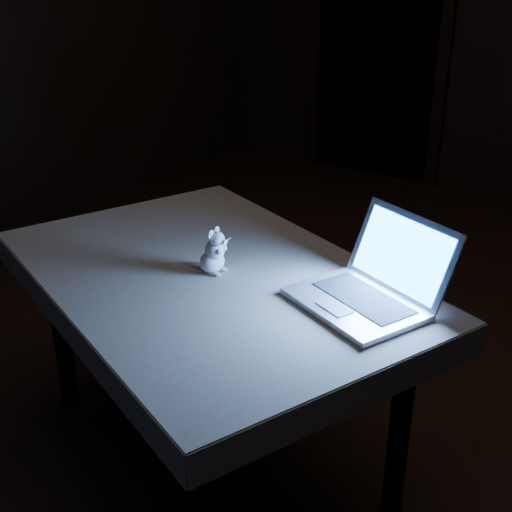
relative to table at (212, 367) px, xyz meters
The scene contains 6 objects.
floor 0.70m from the table, 77.30° to the left, with size 5.00×5.00×0.00m, color black.
doorway 3.33m from the table, 107.29° to the left, with size 1.06×0.36×2.13m, color black, non-canonical shape.
table is the anchor object (origin of this frame).
tablecloth 0.31m from the table, 16.90° to the left, with size 1.33×0.89×0.09m, color beige, non-canonical shape.
laptop 0.65m from the table, ahead, with size 0.35×0.31×0.24m, color silver, non-canonical shape.
plush_mouse 0.41m from the table, 44.05° to the left, with size 0.10×0.10×0.14m, color white, non-canonical shape.
Camera 1 is at (1.04, -2.02, 1.57)m, focal length 48.00 mm.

